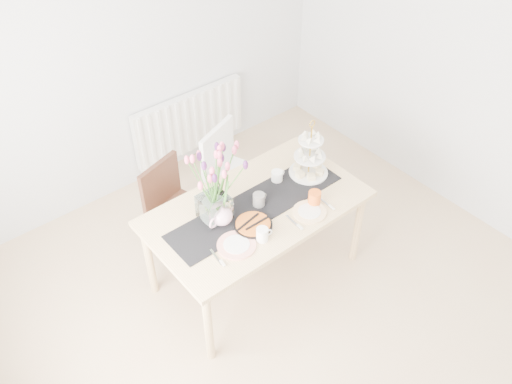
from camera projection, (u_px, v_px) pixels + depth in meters
room_shell at (317, 196)px, 3.18m from camera, size 4.50×4.50×4.50m
radiator at (190, 122)px, 5.25m from camera, size 1.20×0.08×0.60m
dining_table at (257, 214)px, 3.97m from camera, size 1.60×0.90×0.75m
chair_brown at (172, 203)px, 4.35m from camera, size 0.51×0.51×0.83m
chair_white at (230, 169)px, 4.58m from camera, size 0.58×0.58×0.91m
table_runner at (257, 206)px, 3.92m from camera, size 1.40×0.35×0.01m
tulip_vase at (212, 175)px, 3.57m from camera, size 0.70×0.70×0.61m
cake_stand at (309, 161)px, 4.11m from camera, size 0.30×0.30×0.44m
teapot at (222, 216)px, 3.74m from camera, size 0.28×0.25×0.16m
cream_jug at (277, 176)px, 4.11m from camera, size 0.09×0.09×0.09m
tart_tin at (253, 225)px, 3.76m from camera, size 0.27×0.27×0.03m
mug_grey at (259, 200)px, 3.89m from camera, size 0.10×0.10×0.10m
mug_white at (262, 234)px, 3.64m from camera, size 0.10×0.10×0.10m
mug_orange at (314, 198)px, 3.90m from camera, size 0.12×0.12×0.11m
plate_left at (236, 245)px, 3.63m from camera, size 0.30×0.30×0.01m
plate_right at (309, 212)px, 3.87m from camera, size 0.26×0.26×0.01m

